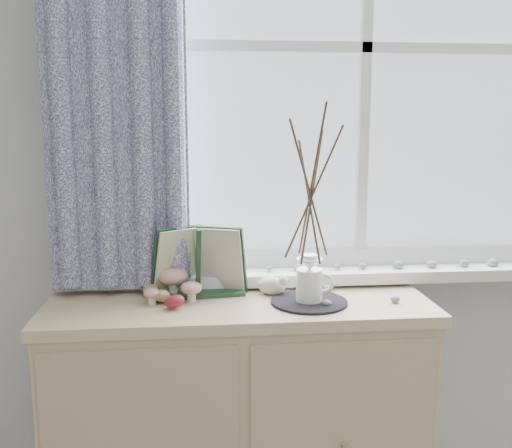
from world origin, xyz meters
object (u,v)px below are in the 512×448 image
sideboard (239,424)px  twig_pitcher (311,189)px  botanical_book (198,262)px  toadstool_cluster (175,281)px

sideboard → twig_pitcher: size_ratio=1.95×
botanical_book → toadstool_cluster: 0.10m
botanical_book → twig_pitcher: twig_pitcher is taller
sideboard → botanical_book: botanical_book is taller
botanical_book → toadstool_cluster: (-0.08, 0.00, -0.06)m
toadstool_cluster → twig_pitcher: (0.42, -0.09, 0.30)m
twig_pitcher → sideboard: bearing=-171.7°
sideboard → botanical_book: size_ratio=3.58×
botanical_book → twig_pitcher: size_ratio=0.54×
toadstool_cluster → botanical_book: bearing=-1.8°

